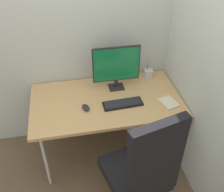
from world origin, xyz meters
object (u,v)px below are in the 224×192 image
(filing_cabinet, at_px, (152,123))
(notebook, at_px, (169,102))
(mouse, at_px, (86,108))
(monitor, at_px, (116,65))
(keyboard, at_px, (123,104))
(office_chair, at_px, (142,170))
(pen_holder, at_px, (148,73))

(filing_cabinet, relative_size, notebook, 3.57)
(filing_cabinet, distance_m, notebook, 0.47)
(mouse, bearing_deg, monitor, 20.40)
(keyboard, bearing_deg, office_chair, -89.65)
(monitor, xyz_separation_m, pen_holder, (0.39, 0.13, -0.22))
(monitor, bearing_deg, keyboard, -89.06)
(monitor, xyz_separation_m, notebook, (0.45, -0.36, -0.26))
(filing_cabinet, height_order, monitor, monitor)
(mouse, distance_m, notebook, 0.80)
(filing_cabinet, distance_m, keyboard, 0.58)
(keyboard, height_order, mouse, mouse)
(pen_holder, distance_m, notebook, 0.49)
(office_chair, xyz_separation_m, filing_cabinet, (0.37, 0.80, -0.29))
(keyboard, bearing_deg, filing_cabinet, 17.75)
(office_chair, xyz_separation_m, monitor, (-0.01, 0.98, 0.39))
(monitor, bearing_deg, filing_cabinet, -25.01)
(filing_cabinet, xyz_separation_m, keyboard, (-0.37, -0.12, 0.43))
(keyboard, bearing_deg, monitor, 90.94)
(monitor, xyz_separation_m, keyboard, (0.00, -0.29, -0.25))
(mouse, xyz_separation_m, notebook, (0.80, -0.07, -0.01))
(keyboard, relative_size, mouse, 3.72)
(office_chair, distance_m, monitor, 1.05)
(filing_cabinet, distance_m, monitor, 0.80)
(office_chair, distance_m, keyboard, 0.70)
(monitor, xyz_separation_m, mouse, (-0.35, -0.29, -0.24))
(filing_cabinet, height_order, pen_holder, pen_holder)
(office_chair, height_order, keyboard, office_chair)
(notebook, bearing_deg, keyboard, 156.42)
(office_chair, height_order, notebook, office_chair)
(keyboard, xyz_separation_m, mouse, (-0.36, 0.00, 0.01))
(pen_holder, bearing_deg, filing_cabinet, -92.66)
(office_chair, relative_size, filing_cabinet, 1.92)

